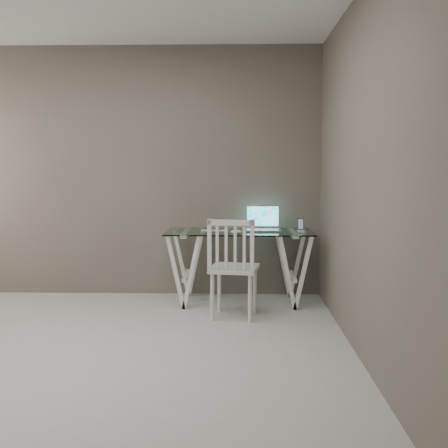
# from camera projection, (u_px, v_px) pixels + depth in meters

# --- Properties ---
(room) EXTENTS (4.50, 4.52, 2.71)m
(room) POSITION_uv_depth(u_px,v_px,m) (69.00, 121.00, 3.86)
(room) COLOR #B1AFAA
(room) RESTS_ON ground
(desk) EXTENTS (1.50, 0.70, 0.75)m
(desk) POSITION_uv_depth(u_px,v_px,m) (239.00, 266.00, 5.79)
(desk) COLOR silver
(desk) RESTS_ON ground
(chair) EXTENTS (0.49, 0.49, 0.94)m
(chair) POSITION_uv_depth(u_px,v_px,m) (233.00, 264.00, 5.15)
(chair) COLOR silver
(chair) RESTS_ON ground
(laptop) EXTENTS (0.37, 0.31, 0.26)m
(laptop) POSITION_uv_depth(u_px,v_px,m) (263.00, 224.00, 5.85)
(laptop) COLOR silver
(laptop) RESTS_ON desk
(keyboard) EXTENTS (0.30, 0.13, 0.01)m
(keyboard) POSITION_uv_depth(u_px,v_px,m) (215.00, 231.00, 5.73)
(keyboard) COLOR silver
(keyboard) RESTS_ON desk
(mouse) EXTENTS (0.11, 0.06, 0.03)m
(mouse) POSITION_uv_depth(u_px,v_px,m) (236.00, 232.00, 5.55)
(mouse) COLOR white
(mouse) RESTS_ON desk
(phone_dock) EXTENTS (0.07, 0.07, 0.13)m
(phone_dock) POSITION_uv_depth(u_px,v_px,m) (301.00, 228.00, 5.73)
(phone_dock) COLOR white
(phone_dock) RESTS_ON desk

